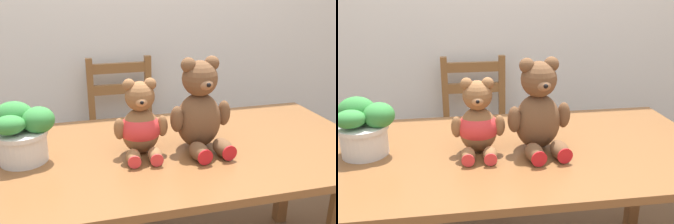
% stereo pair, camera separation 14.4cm
% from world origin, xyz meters
% --- Properties ---
extents(dining_table, '(1.53, 0.82, 0.72)m').
position_xyz_m(dining_table, '(0.00, 0.41, 0.63)').
color(dining_table, brown).
rests_on(dining_table, ground_plane).
extents(wooden_chair_behind, '(0.40, 0.39, 0.91)m').
position_xyz_m(wooden_chair_behind, '(-0.13, 1.24, 0.46)').
color(wooden_chair_behind, brown).
rests_on(wooden_chair_behind, ground_plane).
extents(teddy_bear_left, '(0.21, 0.22, 0.30)m').
position_xyz_m(teddy_bear_left, '(-0.17, 0.40, 0.84)').
color(teddy_bear_left, brown).
rests_on(teddy_bear_left, dining_table).
extents(teddy_bear_right, '(0.26, 0.26, 0.37)m').
position_xyz_m(teddy_bear_right, '(0.06, 0.40, 0.87)').
color(teddy_bear_right, brown).
rests_on(teddy_bear_right, dining_table).
extents(potted_plant, '(0.22, 0.19, 0.22)m').
position_xyz_m(potted_plant, '(-0.60, 0.45, 0.83)').
color(potted_plant, beige).
rests_on(potted_plant, dining_table).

